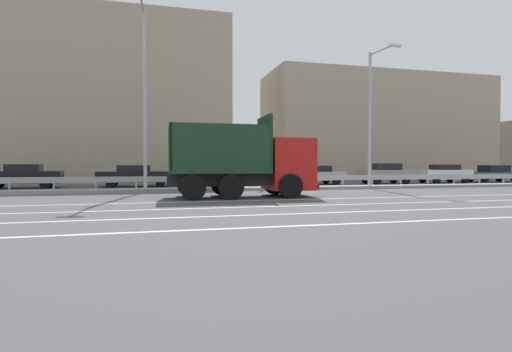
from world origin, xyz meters
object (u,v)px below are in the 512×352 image
Objects in this scene: parked_car_4 at (233,175)px; parked_car_7 at (444,173)px; median_road_sign at (261,169)px; parked_car_8 at (493,174)px; street_lamp_2 at (372,112)px; parked_car_2 at (22,176)px; parked_car_5 at (315,175)px; street_lamp_1 at (144,90)px; dump_truck at (258,167)px; parked_car_3 at (136,176)px; parked_car_6 at (386,174)px.

parked_car_7 is at bearing -92.82° from parked_car_4.
median_road_sign is 17.14m from parked_car_7.
street_lamp_2 is at bearing 115.37° from parked_car_8.
street_lamp_2 is 1.79× the size of parked_car_2.
parked_car_7 reaches higher than parked_car_5.
parked_car_4 is 0.97× the size of parked_car_8.
street_lamp_1 is at bearing -179.91° from street_lamp_2.
median_road_sign reaches higher than parked_car_8.
parked_car_7 is at bearing 119.45° from dump_truck.
parked_car_3 is at bearing -92.80° from parked_car_2.
parked_car_5 is (6.97, 10.09, -0.61)m from dump_truck.
parked_car_2 reaches higher than parked_car_7.
parked_car_3 is 1.16× the size of parked_car_5.
parked_car_8 is at bearing -91.42° from parked_car_4.
parked_car_2 is 13.00m from parked_car_4.
dump_truck reaches higher than median_road_sign.
parked_car_6 is 10.41m from parked_car_8.
median_road_sign reaches higher than parked_car_6.
parked_car_5 is 5.54m from parked_car_6.
street_lamp_2 is at bearing -129.09° from parked_car_4.
parked_car_6 is at bearing -95.45° from parked_car_5.
parked_car_6 is (11.17, 5.09, -0.42)m from median_road_sign.
street_lamp_1 reaches higher than parked_car_6.
median_road_sign is 8.89m from parked_car_3.
parked_car_2 is at bearing 90.98° from parked_car_5.
street_lamp_2 reaches higher than parked_car_5.
street_lamp_2 is 1.84× the size of parked_car_4.
parked_car_8 is (14.76, 5.85, -3.88)m from street_lamp_2.
parked_car_8 is at bearing 21.62° from street_lamp_2.
parked_car_3 reaches higher than parked_car_5.
parked_car_2 is 35.10m from parked_car_8.
parked_car_5 is 10.71m from parked_car_7.
parked_car_5 is (5.65, 5.64, -0.48)m from median_road_sign.
parked_car_5 is (19.19, 0.24, -0.05)m from parked_car_2.
parked_car_3 is at bearing 84.91° from parked_car_4.
parked_car_7 is at bearing 90.33° from parked_car_3.
parked_car_6 reaches higher than parked_car_3.
median_road_sign is at bearing 178.24° from street_lamp_2.
dump_truck is 15.71m from parked_car_2.
dump_truck is 1.31× the size of parked_car_3.
dump_truck reaches higher than parked_car_5.
street_lamp_1 is at bearing 131.55° from parked_car_4.
street_lamp_1 is 1.92× the size of parked_car_3.
street_lamp_1 is at bearing -131.96° from parked_car_2.
street_lamp_1 is 14.02m from parked_car_5.
parked_car_7 reaches higher than parked_car_8.
dump_truck is 1.40× the size of parked_car_2.
median_road_sign is 0.55× the size of parked_car_5.
parked_car_8 is (35.10, 0.24, -0.05)m from parked_car_2.
street_lamp_2 is 9.94m from parked_car_4.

